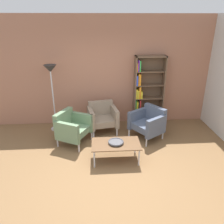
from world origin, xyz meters
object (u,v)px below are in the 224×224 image
at_px(coffee_table_low, 116,145).
at_px(decorative_bowl, 116,142).
at_px(armchair_spare_guest, 148,122).
at_px(armchair_by_bookshelf, 102,117).
at_px(floor_lamp_torchiere, 51,77).
at_px(armchair_corner_red, 72,127).
at_px(bookshelf_tall, 145,92).

height_order(coffee_table_low, decorative_bowl, decorative_bowl).
distance_m(coffee_table_low, armchair_spare_guest, 1.28).
xyz_separation_m(decorative_bowl, armchair_by_bookshelf, (-0.24, 1.34, -0.02)).
bearing_deg(armchair_by_bookshelf, floor_lamp_torchiere, 160.46).
bearing_deg(coffee_table_low, armchair_spare_guest, 46.62).
relative_size(armchair_by_bookshelf, floor_lamp_torchiere, 0.47).
relative_size(coffee_table_low, armchair_corner_red, 1.08).
bearing_deg(coffee_table_low, floor_lamp_torchiere, 133.98).
xyz_separation_m(bookshelf_tall, armchair_by_bookshelf, (-1.20, -0.44, -0.50)).
bearing_deg(armchair_corner_red, armchair_spare_guest, -57.99).
relative_size(bookshelf_tall, coffee_table_low, 1.90).
bearing_deg(armchair_corner_red, coffee_table_low, -101.45).
xyz_separation_m(armchair_by_bookshelf, armchair_spare_guest, (1.12, -0.41, 0.00)).
distance_m(bookshelf_tall, coffee_table_low, 2.09).
bearing_deg(armchair_by_bookshelf, bookshelf_tall, 9.75).
bearing_deg(decorative_bowl, armchair_by_bookshelf, 100.23).
bearing_deg(armchair_corner_red, decorative_bowl, -101.45).
distance_m(bookshelf_tall, floor_lamp_torchiere, 2.52).
xyz_separation_m(decorative_bowl, armchair_spare_guest, (0.88, 0.93, -0.02)).
distance_m(armchair_by_bookshelf, armchair_corner_red, 0.91).
height_order(armchair_by_bookshelf, floor_lamp_torchiere, floor_lamp_torchiere).
height_order(coffee_table_low, armchair_by_bookshelf, armchair_by_bookshelf).
distance_m(bookshelf_tall, armchair_spare_guest, 0.98).
bearing_deg(decorative_bowl, armchair_corner_red, 140.85).
xyz_separation_m(bookshelf_tall, armchair_spare_guest, (-0.08, -0.84, -0.50)).
relative_size(armchair_corner_red, floor_lamp_torchiere, 0.53).
bearing_deg(floor_lamp_torchiere, armchair_corner_red, -55.50).
distance_m(armchair_spare_guest, armchair_corner_red, 1.86).
height_order(coffee_table_low, floor_lamp_torchiere, floor_lamp_torchiere).
xyz_separation_m(armchair_spare_guest, floor_lamp_torchiere, (-2.37, 0.61, 1.03)).
xyz_separation_m(decorative_bowl, floor_lamp_torchiere, (-1.49, 1.55, 1.01)).
bearing_deg(armchair_corner_red, floor_lamp_torchiere, 62.20).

